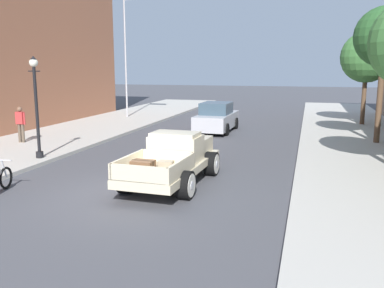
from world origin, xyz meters
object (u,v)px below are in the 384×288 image
at_px(car_background_silver, 217,118).
at_px(pedestrian_sidewalk_left, 21,122).
at_px(hotrod_truck_cream, 175,158).
at_px(flagpole, 128,34).
at_px(street_tree_third, 367,57).
at_px(street_lamp_near, 36,100).

distance_m(car_background_silver, pedestrian_sidewalk_left, 10.22).
relative_size(hotrod_truck_cream, flagpole, 0.55).
bearing_deg(car_background_silver, street_tree_third, 28.50).
distance_m(car_background_silver, flagpole, 9.58).
distance_m(pedestrian_sidewalk_left, street_lamp_near, 4.12).
height_order(street_lamp_near, street_tree_third, street_tree_third).
relative_size(car_background_silver, street_tree_third, 0.78).
distance_m(pedestrian_sidewalk_left, flagpole, 11.66).
height_order(car_background_silver, street_lamp_near, street_lamp_near).
height_order(car_background_silver, street_tree_third, street_tree_third).
bearing_deg(pedestrian_sidewalk_left, car_background_silver, 40.25).
xyz_separation_m(car_background_silver, street_tree_third, (8.14, 4.42, 3.40)).
height_order(hotrod_truck_cream, pedestrian_sidewalk_left, pedestrian_sidewalk_left).
height_order(street_lamp_near, flagpole, flagpole).
xyz_separation_m(street_lamp_near, flagpole, (-2.16, 13.32, 3.39)).
xyz_separation_m(flagpole, street_tree_third, (15.23, 0.36, -1.61)).
bearing_deg(flagpole, street_lamp_near, -80.80).
height_order(hotrod_truck_cream, street_lamp_near, street_lamp_near).
xyz_separation_m(hotrod_truck_cream, street_lamp_near, (-5.90, 1.29, 1.63)).
height_order(car_background_silver, pedestrian_sidewalk_left, pedestrian_sidewalk_left).
relative_size(pedestrian_sidewalk_left, flagpole, 0.18).
bearing_deg(hotrod_truck_cream, street_lamp_near, 167.62).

